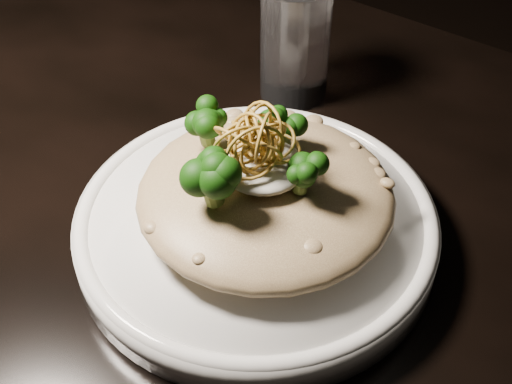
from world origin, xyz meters
TOP-DOWN VIEW (x-y plane):
  - table at (0.00, 0.00)m, footprint 1.10×0.80m
  - plate at (-0.01, 0.00)m, footprint 0.29×0.29m
  - risotto at (-0.00, 0.01)m, footprint 0.20×0.20m
  - broccoli at (-0.01, -0.00)m, footprint 0.15×0.15m
  - cheese at (-0.00, 0.00)m, footprint 0.06×0.06m
  - shallots at (-0.01, 0.00)m, footprint 0.06×0.06m
  - drinking_glass at (-0.10, 0.19)m, footprint 0.09×0.09m

SIDE VIEW (x-z plane):
  - table at x=0.00m, z-range 0.29..1.04m
  - plate at x=-0.01m, z-range 0.75..0.78m
  - risotto at x=0.00m, z-range 0.78..0.82m
  - drinking_glass at x=-0.10m, z-range 0.75..0.87m
  - cheese at x=0.00m, z-range 0.82..0.84m
  - broccoli at x=-0.01m, z-range 0.82..0.88m
  - shallots at x=-0.01m, z-range 0.84..0.88m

